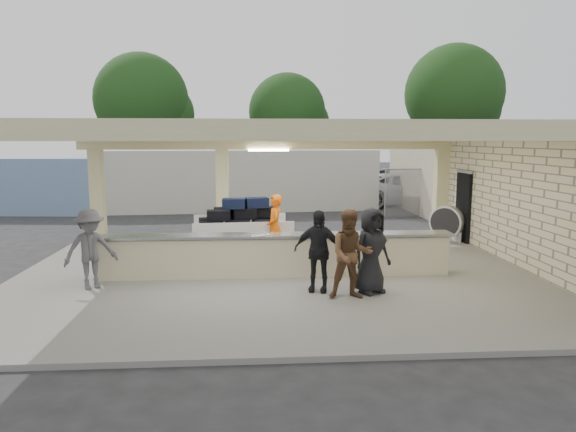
{
  "coord_description": "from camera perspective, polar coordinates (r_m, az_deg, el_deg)",
  "views": [
    {
      "loc": [
        -0.47,
        -12.02,
        3.22
      ],
      "look_at": [
        0.39,
        1.0,
        1.27
      ],
      "focal_mm": 32.0,
      "sensor_mm": 36.0,
      "label": 1
    }
  ],
  "objects": [
    {
      "name": "ground",
      "position": [
        12.46,
        -1.51,
        -6.48
      ],
      "size": [
        120.0,
        120.0,
        0.0
      ],
      "primitive_type": "plane",
      "color": "#242426",
      "rests_on": "ground"
    },
    {
      "name": "pavilion",
      "position": [
        12.84,
        -0.71,
        0.13
      ],
      "size": [
        12.01,
        10.0,
        3.55
      ],
      "color": "slate",
      "rests_on": "ground"
    },
    {
      "name": "baggage_counter",
      "position": [
        11.83,
        -1.43,
        -4.36
      ],
      "size": [
        8.2,
        0.58,
        0.98
      ],
      "color": "beige",
      "rests_on": "pavilion"
    },
    {
      "name": "luggage_cart",
      "position": [
        14.09,
        -5.28,
        -0.9
      ],
      "size": [
        2.76,
        1.85,
        1.54
      ],
      "rotation": [
        0.0,
        0.0,
        0.09
      ],
      "color": "silver",
      "rests_on": "pavilion"
    },
    {
      "name": "drum_fan",
      "position": [
        16.49,
        17.21,
        -0.68
      ],
      "size": [
        0.98,
        0.9,
        1.12
      ],
      "rotation": [
        0.0,
        0.0,
        -0.7
      ],
      "color": "silver",
      "rests_on": "pavilion"
    },
    {
      "name": "baggage_handler",
      "position": [
        13.23,
        -1.48,
        -1.32
      ],
      "size": [
        0.38,
        0.64,
        1.72
      ],
      "primitive_type": "imported",
      "rotation": [
        0.0,
        0.0,
        4.76
      ],
      "color": "#ED5F0C",
      "rests_on": "pavilion"
    },
    {
      "name": "passenger_a",
      "position": [
        10.16,
        7.01,
        -4.26
      ],
      "size": [
        0.87,
        0.4,
        1.77
      ],
      "primitive_type": "imported",
      "rotation": [
        0.0,
        0.0,
        -0.02
      ],
      "color": "brown",
      "rests_on": "pavilion"
    },
    {
      "name": "passenger_b",
      "position": [
        10.6,
        3.34,
        -3.88
      ],
      "size": [
        1.06,
        0.62,
        1.7
      ],
      "primitive_type": "imported",
      "rotation": [
        0.0,
        0.0,
        -0.28
      ],
      "color": "black",
      "rests_on": "pavilion"
    },
    {
      "name": "passenger_c",
      "position": [
        11.53,
        -21.11,
        -3.45
      ],
      "size": [
        1.13,
        0.89,
        1.69
      ],
      "primitive_type": "imported",
      "rotation": [
        0.0,
        0.0,
        0.54
      ],
      "color": "#4E4E53",
      "rests_on": "pavilion"
    },
    {
      "name": "passenger_d",
      "position": [
        10.6,
        9.25,
        -3.8
      ],
      "size": [
        0.93,
        0.72,
        1.76
      ],
      "primitive_type": "imported",
      "rotation": [
        0.0,
        0.0,
        0.5
      ],
      "color": "black",
      "rests_on": "pavilion"
    },
    {
      "name": "car_white_a",
      "position": [
        26.04,
        12.14,
        2.95
      ],
      "size": [
        5.99,
        4.1,
        1.56
      ],
      "primitive_type": "imported",
      "rotation": [
        0.0,
        0.0,
        1.87
      ],
      "color": "silver",
      "rests_on": "ground"
    },
    {
      "name": "car_white_b",
      "position": [
        29.16,
        20.48,
        3.03
      ],
      "size": [
        4.51,
        1.77,
        1.41
      ],
      "primitive_type": "imported",
      "rotation": [
        0.0,
        0.0,
        1.55
      ],
      "color": "silver",
      "rests_on": "ground"
    },
    {
      "name": "car_dark",
      "position": [
        28.45,
        11.68,
        3.47
      ],
      "size": [
        5.11,
        3.09,
        1.61
      ],
      "primitive_type": "imported",
      "rotation": [
        0.0,
        0.0,
        1.26
      ],
      "color": "black",
      "rests_on": "ground"
    },
    {
      "name": "container_white",
      "position": [
        23.8,
        -5.54,
        4.01
      ],
      "size": [
        12.77,
        3.3,
        2.74
      ],
      "primitive_type": "cube",
      "rotation": [
        0.0,
        0.0,
        0.06
      ],
      "color": "beige",
      "rests_on": "ground"
    },
    {
      "name": "fence",
      "position": [
        24.05,
        24.73,
        2.56
      ],
      "size": [
        12.06,
        0.06,
        2.03
      ],
      "color": "gray",
      "rests_on": "ground"
    },
    {
      "name": "tree_left",
      "position": [
        36.97,
        -15.38,
        11.89
      ],
      "size": [
        6.6,
        6.3,
        9.0
      ],
      "color": "#382619",
      "rests_on": "ground"
    },
    {
      "name": "tree_mid",
      "position": [
        38.32,
        0.38,
        11.12
      ],
      "size": [
        6.0,
        5.6,
        8.0
      ],
      "color": "#382619",
      "rests_on": "ground"
    },
    {
      "name": "tree_right",
      "position": [
        40.13,
        18.27,
        12.38
      ],
      "size": [
        7.2,
        7.0,
        10.0
      ],
      "color": "#382619",
      "rests_on": "ground"
    },
    {
      "name": "adjacent_building",
      "position": [
        24.23,
        20.56,
        4.14
      ],
      "size": [
        6.0,
        8.0,
        3.2
      ],
      "primitive_type": "cube",
      "color": "#C3B69B",
      "rests_on": "ground"
    }
  ]
}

